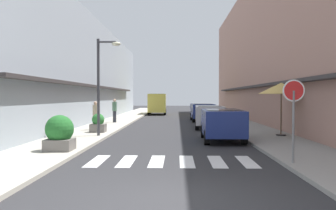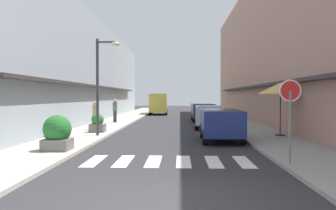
# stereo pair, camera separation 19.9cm
# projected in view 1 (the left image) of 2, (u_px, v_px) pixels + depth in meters

# --- Properties ---
(ground_plane) EXTENTS (110.07, 110.07, 0.00)m
(ground_plane) POSITION_uv_depth(u_px,v_px,m) (175.00, 124.00, 27.20)
(ground_plane) COLOR #2B2B2D
(sidewalk_left) EXTENTS (2.80, 70.05, 0.12)m
(sidewalk_left) POSITION_uv_depth(u_px,v_px,m) (112.00, 123.00, 27.31)
(sidewalk_left) COLOR #ADA899
(sidewalk_left) RESTS_ON ground_plane
(sidewalk_right) EXTENTS (2.80, 70.05, 0.12)m
(sidewalk_right) POSITION_uv_depth(u_px,v_px,m) (238.00, 124.00, 27.08)
(sidewalk_right) COLOR gray
(sidewalk_right) RESTS_ON ground_plane
(building_row_left) EXTENTS (5.50, 47.03, 8.14)m
(building_row_left) POSITION_uv_depth(u_px,v_px,m) (66.00, 71.00, 28.81)
(building_row_left) COLOR #939EA8
(building_row_left) RESTS_ON ground_plane
(building_row_right) EXTENTS (5.50, 47.03, 11.56)m
(building_row_right) POSITION_uv_depth(u_px,v_px,m) (286.00, 48.00, 28.35)
(building_row_right) COLOR #A87A6B
(building_row_right) RESTS_ON ground_plane
(crosswalk) EXTENTS (5.20, 2.20, 0.01)m
(crosswalk) POSITION_uv_depth(u_px,v_px,m) (172.00, 161.00, 11.64)
(crosswalk) COLOR silver
(crosswalk) RESTS_ON ground_plane
(parked_car_near) EXTENTS (1.86, 3.98, 1.47)m
(parked_car_near) POSITION_uv_depth(u_px,v_px,m) (222.00, 121.00, 16.88)
(parked_car_near) COLOR navy
(parked_car_near) RESTS_ON ground_plane
(parked_car_mid) EXTENTS (1.97, 4.32, 1.47)m
(parked_car_mid) POSITION_uv_depth(u_px,v_px,m) (209.00, 114.00, 23.68)
(parked_car_mid) COLOR silver
(parked_car_mid) RESTS_ON ground_plane
(parked_car_far) EXTENTS (1.87, 4.17, 1.47)m
(parked_car_far) POSITION_uv_depth(u_px,v_px,m) (202.00, 110.00, 30.48)
(parked_car_far) COLOR navy
(parked_car_far) RESTS_ON ground_plane
(delivery_van) EXTENTS (2.11, 5.45, 2.37)m
(delivery_van) POSITION_uv_depth(u_px,v_px,m) (157.00, 102.00, 42.02)
(delivery_van) COLOR #D8CC4C
(delivery_van) RESTS_ON ground_plane
(round_street_sign) EXTENTS (0.65, 0.07, 2.44)m
(round_street_sign) POSITION_uv_depth(u_px,v_px,m) (294.00, 99.00, 10.70)
(round_street_sign) COLOR slate
(round_street_sign) RESTS_ON sidewalk_right
(street_lamp) EXTENTS (1.19, 0.28, 4.80)m
(street_lamp) POSITION_uv_depth(u_px,v_px,m) (102.00, 76.00, 18.21)
(street_lamp) COLOR #38383D
(street_lamp) RESTS_ON sidewalk_left
(cafe_umbrella) EXTENTS (2.23, 2.23, 2.63)m
(cafe_umbrella) POSITION_uv_depth(u_px,v_px,m) (281.00, 89.00, 18.18)
(cafe_umbrella) COLOR #262626
(cafe_umbrella) RESTS_ON sidewalk_right
(planter_corner) EXTENTS (1.02, 1.02, 1.28)m
(planter_corner) POSITION_uv_depth(u_px,v_px,m) (60.00, 133.00, 13.22)
(planter_corner) COLOR slate
(planter_corner) RESTS_ON sidewalk_left
(planter_midblock) EXTENTS (0.80, 0.80, 1.02)m
(planter_midblock) POSITION_uv_depth(u_px,v_px,m) (98.00, 124.00, 20.02)
(planter_midblock) COLOR slate
(planter_midblock) RESTS_ON sidewalk_left
(pedestrian_walking_near) EXTENTS (0.34, 0.34, 1.66)m
(pedestrian_walking_near) POSITION_uv_depth(u_px,v_px,m) (96.00, 115.00, 21.50)
(pedestrian_walking_near) COLOR #282B33
(pedestrian_walking_near) RESTS_ON sidewalk_left
(pedestrian_walking_far) EXTENTS (0.34, 0.34, 1.77)m
(pedestrian_walking_far) POSITION_uv_depth(u_px,v_px,m) (115.00, 110.00, 27.55)
(pedestrian_walking_far) COLOR #282B33
(pedestrian_walking_far) RESTS_ON sidewalk_left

